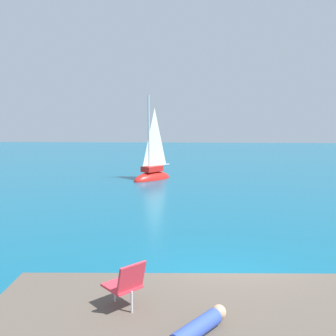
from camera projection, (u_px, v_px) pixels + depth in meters
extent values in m
plane|color=#0F5675|center=(223.00, 288.00, 8.81)|extent=(160.00, 160.00, 0.00)
cube|color=#514C43|center=(87.00, 318.00, 7.45)|extent=(0.97, 1.08, 0.58)
cube|color=#4E4E39|center=(294.00, 317.00, 7.48)|extent=(1.40, 1.42, 0.89)
ellipsoid|color=red|center=(152.00, 180.00, 26.79)|extent=(3.18, 3.63, 1.24)
cube|color=red|center=(152.00, 169.00, 26.69)|extent=(1.65, 1.79, 0.41)
cylinder|color=#B7B7BC|center=(149.00, 134.00, 26.14)|extent=(0.14, 0.14, 5.65)
cylinder|color=#B2B2B7|center=(159.00, 165.00, 27.26)|extent=(1.45, 1.86, 0.11)
pyramid|color=silver|center=(155.00, 137.00, 26.63)|extent=(1.15, 1.48, 4.29)
cylinder|color=#334CB2|center=(196.00, 329.00, 4.89)|extent=(0.74, 0.86, 0.24)
sphere|color=tan|center=(219.00, 312.00, 5.29)|extent=(0.22, 0.22, 0.22)
cube|color=#E03342|center=(122.00, 286.00, 5.70)|extent=(0.71, 0.71, 0.04)
cube|color=#E03342|center=(131.00, 277.00, 5.49)|extent=(0.44, 0.45, 0.45)
cylinder|color=silver|center=(115.00, 292.00, 5.88)|extent=(0.04, 0.04, 0.35)
cylinder|color=silver|center=(132.00, 302.00, 5.53)|extent=(0.04, 0.04, 0.35)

